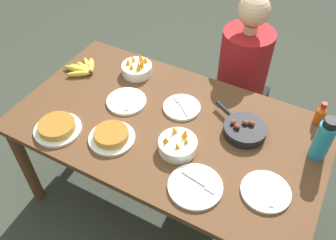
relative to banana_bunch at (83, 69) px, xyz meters
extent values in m
plane|color=#383D33|center=(0.69, -0.16, -0.74)|extent=(14.00, 14.00, 0.00)
cube|color=brown|center=(0.69, -0.16, -0.04)|extent=(1.67, 0.94, 0.03)
cylinder|color=brown|center=(-0.09, -0.57, -0.40)|extent=(0.07, 0.07, 0.68)
cylinder|color=brown|center=(-0.09, 0.25, -0.40)|extent=(0.07, 0.07, 0.68)
cylinder|color=brown|center=(1.46, 0.25, -0.40)|extent=(0.07, 0.07, 0.68)
ellipsoid|color=gold|center=(0.03, 0.04, 0.00)|extent=(0.12, 0.15, 0.04)
ellipsoid|color=gold|center=(0.00, 0.04, 0.00)|extent=(0.16, 0.14, 0.03)
ellipsoid|color=gold|center=(0.00, 0.01, 0.00)|extent=(0.16, 0.08, 0.04)
ellipsoid|color=gold|center=(-0.01, -0.01, 0.00)|extent=(0.18, 0.04, 0.04)
ellipsoid|color=gold|center=(-0.02, -0.03, 0.00)|extent=(0.20, 0.07, 0.04)
ellipsoid|color=gold|center=(0.01, -0.05, 0.00)|extent=(0.15, 0.12, 0.04)
cylinder|color=#4C3819|center=(0.07, -0.01, 0.00)|extent=(0.02, 0.02, 0.04)
cylinder|color=black|center=(1.07, -0.03, -0.01)|extent=(0.22, 0.22, 0.01)
cylinder|color=black|center=(1.07, -0.03, 0.01)|extent=(0.23, 0.23, 0.04)
cylinder|color=black|center=(0.92, 0.06, 0.02)|extent=(0.12, 0.08, 0.02)
ellipsoid|color=brown|center=(1.04, -0.06, 0.05)|extent=(0.04, 0.04, 0.03)
ellipsoid|color=brown|center=(1.07, -0.01, 0.04)|extent=(0.03, 0.03, 0.03)
ellipsoid|color=brown|center=(1.01, -0.04, 0.05)|extent=(0.03, 0.04, 0.02)
ellipsoid|color=brown|center=(1.10, 0.00, 0.05)|extent=(0.04, 0.03, 0.03)
cylinder|color=white|center=(0.20, -0.48, -0.01)|extent=(0.25, 0.25, 0.02)
cylinder|color=gold|center=(0.20, -0.48, 0.01)|extent=(0.19, 0.19, 0.03)
cylinder|color=#9F6624|center=(0.20, -0.48, 0.03)|extent=(0.19, 0.19, 0.00)
cylinder|color=white|center=(0.48, -0.39, -0.01)|extent=(0.24, 0.24, 0.02)
cylinder|color=gold|center=(0.48, -0.39, 0.02)|extent=(0.18, 0.18, 0.04)
cylinder|color=#9F6624|center=(0.48, -0.39, 0.04)|extent=(0.18, 0.18, 0.00)
cylinder|color=white|center=(0.70, -0.01, -0.01)|extent=(0.21, 0.21, 0.02)
cylinder|color=#B2B2B7|center=(0.71, -0.03, 0.00)|extent=(0.10, 0.09, 0.01)
cube|color=#B2B2B7|center=(0.65, 0.02, 0.00)|extent=(0.05, 0.05, 0.00)
cylinder|color=white|center=(1.28, -0.33, -0.01)|extent=(0.23, 0.23, 0.02)
cylinder|color=#B2B2B7|center=(1.30, -0.30, 0.00)|extent=(0.04, 0.11, 0.01)
cube|color=#B2B2B7|center=(1.32, -0.38, 0.00)|extent=(0.03, 0.05, 0.00)
cylinder|color=white|center=(0.99, -0.45, -0.01)|extent=(0.25, 0.25, 0.02)
cylinder|color=#B2B2B7|center=(0.97, -0.43, 0.00)|extent=(0.13, 0.03, 0.01)
cube|color=#B2B2B7|center=(1.06, -0.44, 0.00)|extent=(0.06, 0.03, 0.00)
cylinder|color=white|center=(0.40, -0.12, -0.01)|extent=(0.23, 0.23, 0.02)
cylinder|color=#B2B2B7|center=(0.42, -0.09, 0.00)|extent=(0.04, 0.12, 0.01)
cube|color=#B2B2B7|center=(0.44, -0.17, 0.00)|extent=(0.03, 0.05, 0.00)
cylinder|color=white|center=(0.82, -0.29, 0.01)|extent=(0.19, 0.19, 0.06)
cone|color=orange|center=(0.86, -0.28, 0.06)|extent=(0.03, 0.04, 0.05)
cone|color=orange|center=(0.83, -0.25, 0.07)|extent=(0.05, 0.05, 0.06)
cone|color=orange|center=(0.77, -0.25, 0.06)|extent=(0.05, 0.05, 0.06)
cone|color=orange|center=(0.77, -0.32, 0.06)|extent=(0.05, 0.05, 0.05)
cone|color=orange|center=(0.83, -0.33, 0.06)|extent=(0.04, 0.04, 0.05)
cylinder|color=white|center=(0.31, 0.14, 0.01)|extent=(0.19, 0.19, 0.06)
cone|color=orange|center=(0.35, 0.14, 0.07)|extent=(0.04, 0.04, 0.06)
cone|color=orange|center=(0.34, 0.19, 0.06)|extent=(0.06, 0.06, 0.05)
cone|color=orange|center=(0.30, 0.20, 0.07)|extent=(0.05, 0.04, 0.06)
cone|color=orange|center=(0.27, 0.16, 0.06)|extent=(0.04, 0.04, 0.06)
cone|color=orange|center=(0.26, 0.12, 0.06)|extent=(0.04, 0.05, 0.05)
cone|color=orange|center=(0.30, 0.10, 0.06)|extent=(0.04, 0.04, 0.04)
cone|color=orange|center=(0.35, 0.11, 0.07)|extent=(0.05, 0.05, 0.06)
cylinder|color=teal|center=(1.44, 0.00, 0.09)|extent=(0.08, 0.08, 0.21)
cylinder|color=black|center=(1.44, 0.00, 0.21)|extent=(0.07, 0.07, 0.04)
cylinder|color=#C64C0F|center=(1.40, 0.24, 0.02)|extent=(0.05, 0.05, 0.08)
cone|color=#C64C0F|center=(1.40, 0.24, 0.08)|extent=(0.05, 0.05, 0.02)
cylinder|color=red|center=(1.40, 0.24, 0.10)|extent=(0.03, 0.03, 0.03)
cube|color=black|center=(0.86, 0.59, -0.53)|extent=(0.36, 0.36, 0.42)
cylinder|color=maroon|center=(0.86, 0.59, -0.06)|extent=(0.33, 0.33, 0.50)
cylinder|color=#DBB28E|center=(0.86, 0.59, 0.22)|extent=(0.09, 0.09, 0.05)
sphere|color=#DBB28E|center=(0.86, 0.59, 0.34)|extent=(0.19, 0.19, 0.19)
camera|label=1|loc=(1.32, -1.33, 1.36)|focal=38.00mm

